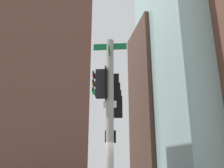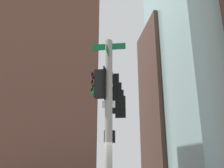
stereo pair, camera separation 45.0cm
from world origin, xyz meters
TOP-DOWN VIEW (x-y plane):
  - signal_pole_assembly at (0.97, -0.79)m, footprint 5.53×2.10m
  - building_brick_nearside at (32.58, 5.94)m, footprint 23.52×15.72m
  - building_glass_tower at (42.99, -32.11)m, footprint 28.19×25.29m
  - building_brick_farside at (54.01, -25.38)m, footprint 18.15×14.03m

SIDE VIEW (x-z plane):
  - signal_pole_assembly at x=0.97m, z-range 1.07..7.29m
  - building_brick_nearside at x=32.58m, z-range 0.00..36.02m
  - building_brick_farside at x=54.01m, z-range 0.00..40.66m
  - building_glass_tower at x=42.99m, z-range 0.00..58.44m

